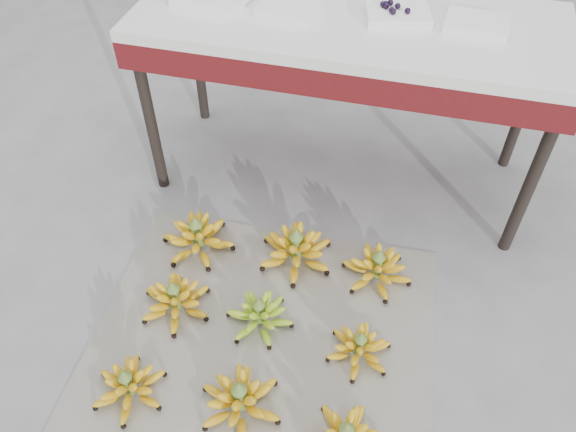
% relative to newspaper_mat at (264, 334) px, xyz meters
% --- Properties ---
extents(ground, '(60.00, 60.00, 0.00)m').
position_rel_newspaper_mat_xyz_m(ground, '(-0.05, 0.02, -0.00)').
color(ground, slate).
rests_on(ground, ground).
extents(newspaper_mat, '(1.30, 1.11, 0.01)m').
position_rel_newspaper_mat_xyz_m(newspaper_mat, '(0.00, 0.00, 0.00)').
color(newspaper_mat, beige).
rests_on(newspaper_mat, ground).
extents(bunch_front_left, '(0.33, 0.33, 0.15)m').
position_rel_newspaper_mat_xyz_m(bunch_front_left, '(-0.38, -0.34, 0.06)').
color(bunch_front_left, '#E6AE03').
rests_on(bunch_front_left, newspaper_mat).
extents(bunch_front_center, '(0.36, 0.36, 0.17)m').
position_rel_newspaper_mat_xyz_m(bunch_front_center, '(0.01, -0.30, 0.06)').
color(bunch_front_center, '#E6AE03').
rests_on(bunch_front_center, newspaper_mat).
extents(bunch_mid_left, '(0.35, 0.35, 0.17)m').
position_rel_newspaper_mat_xyz_m(bunch_mid_left, '(-0.36, 0.02, 0.06)').
color(bunch_mid_left, '#E6AE03').
rests_on(bunch_mid_left, newspaper_mat).
extents(bunch_mid_center, '(0.29, 0.29, 0.15)m').
position_rel_newspaper_mat_xyz_m(bunch_mid_center, '(-0.03, 0.04, 0.05)').
color(bunch_mid_center, '#6A9F1C').
rests_on(bunch_mid_center, newspaper_mat).
extents(bunch_mid_right, '(0.29, 0.29, 0.14)m').
position_rel_newspaper_mat_xyz_m(bunch_mid_right, '(0.35, -0.00, 0.05)').
color(bunch_mid_right, '#E6AE03').
rests_on(bunch_mid_right, newspaper_mat).
extents(bunch_back_left, '(0.37, 0.37, 0.18)m').
position_rel_newspaper_mat_xyz_m(bunch_back_left, '(-0.39, 0.34, 0.07)').
color(bunch_back_left, '#E6AE03').
rests_on(bunch_back_left, newspaper_mat).
extents(bunch_back_center, '(0.38, 0.38, 0.19)m').
position_rel_newspaper_mat_xyz_m(bunch_back_center, '(0.03, 0.37, 0.07)').
color(bunch_back_center, '#E6AE03').
rests_on(bunch_back_center, newspaper_mat).
extents(bunch_back_right, '(0.36, 0.36, 0.17)m').
position_rel_newspaper_mat_xyz_m(bunch_back_right, '(0.36, 0.36, 0.06)').
color(bunch_back_right, '#E6AE03').
rests_on(bunch_back_right, newspaper_mat).
extents(vendor_table, '(1.68, 0.67, 0.80)m').
position_rel_newspaper_mat_xyz_m(vendor_table, '(0.09, 0.95, 0.71)').
color(vendor_table, black).
rests_on(vendor_table, ground).
extents(tray_left, '(0.25, 0.19, 0.04)m').
position_rel_newspaper_mat_xyz_m(tray_left, '(-0.14, 0.91, 0.82)').
color(tray_left, white).
rests_on(tray_left, vendor_table).
extents(tray_right, '(0.27, 0.22, 0.06)m').
position_rel_newspaper_mat_xyz_m(tray_right, '(0.27, 0.97, 0.82)').
color(tray_right, white).
rests_on(tray_right, vendor_table).
extents(tray_far_right, '(0.24, 0.18, 0.04)m').
position_rel_newspaper_mat_xyz_m(tray_far_right, '(0.56, 0.98, 0.82)').
color(tray_far_right, white).
rests_on(tray_far_right, vendor_table).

